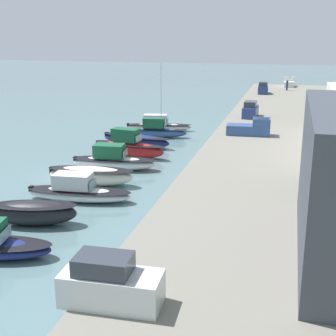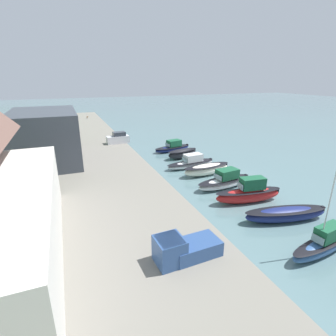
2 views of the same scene
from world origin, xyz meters
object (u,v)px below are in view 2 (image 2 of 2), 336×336
Objects in this scene: moored_boat_6 at (191,163)px; dog_on_quay at (87,117)px; moored_boat_1 at (324,243)px; moored_boat_8 at (173,147)px; moored_boat_2 at (286,214)px; pickup_truck_0 at (182,249)px; parked_car_1 at (118,138)px; moored_boat_5 at (207,169)px; moored_boat_4 at (225,181)px; moored_boat_7 at (182,153)px; moored_boat_3 at (249,193)px.

moored_boat_6 is 50.53m from dog_on_quay.
moored_boat_1 is 1.16× the size of moored_boat_8.
moored_boat_2 is 1.82× the size of pickup_truck_0.
moored_boat_1 reaches higher than parked_car_1.
moored_boat_2 is 33.92m from parked_car_1.
moored_boat_1 is 1.03× the size of moored_boat_2.
moored_boat_8 is at bearing -10.93° from moored_boat_6.
pickup_truck_0 is (-17.13, 11.81, 1.34)m from moored_boat_5.
moored_boat_4 is 1.33× the size of moored_boat_7.
moored_boat_7 is 0.79× the size of moored_boat_8.
moored_boat_6 is (3.78, 0.59, -0.09)m from moored_boat_5.
moored_boat_7 is 4.81m from moored_boat_8.
moored_boat_3 is at bearing 21.81° from moored_boat_2.
parked_car_1 is at bearing 6.27° from moored_boat_1.
moored_boat_1 is 5.05m from moored_boat_2.
parked_car_1 is at bearing 29.20° from moored_boat_2.
moored_boat_8 is 1.82× the size of parked_car_1.
moored_boat_4 is (9.33, 0.87, 0.13)m from moored_boat_2.
moored_boat_8 reaches higher than moored_boat_7.
moored_boat_7 is (27.88, -0.33, -0.01)m from moored_boat_1.
moored_boat_8 is (32.68, -0.54, -0.12)m from moored_boat_1.
moored_boat_6 is at bearing -47.41° from dog_on_quay.
moored_boat_7 is 7.27× the size of dog_on_quay.
moored_boat_1 is 11.89m from pickup_truck_0.
pickup_truck_0 is at bearing 173.09° from parked_car_1.
pickup_truck_0 reaches higher than moored_boat_4.
moored_boat_4 is 1.09× the size of moored_boat_5.
parked_car_1 reaches higher than moored_boat_5.
moored_boat_6 is 9.93× the size of dog_on_quay.
moored_boat_3 is at bearing 169.13° from moored_boat_8.
pickup_truck_0 is at bearing 131.46° from moored_boat_3.
moored_boat_4 is 8.62m from moored_boat_6.
moored_boat_5 is 13.57m from moored_boat_8.
moored_boat_8 is (13.56, -0.38, -0.09)m from moored_boat_5.
moored_boat_5 is 8.93× the size of dog_on_quay.
moored_boat_4 is 18.40m from moored_boat_8.
parked_car_1 is (32.44, 9.77, 1.55)m from moored_boat_2.
moored_boat_5 is at bearing 166.26° from moored_boat_7.
moored_boat_4 is at bearing -46.55° from pickup_truck_0.
dog_on_quay reaches higher than moored_boat_2.
moored_boat_4 is 59.05m from dog_on_quay.
moored_boat_4 is at bearing 166.21° from moored_boat_7.
moored_boat_8 is (23.03, -0.40, -0.34)m from moored_boat_3.
moored_boat_2 is at bearing -79.68° from pickup_truck_0.
dog_on_quay is at bearing 22.64° from moored_boat_2.
moored_boat_6 reaches higher than dog_on_quay.
moored_boat_3 is 29.20m from parked_car_1.
moored_boat_2 is 1.13× the size of moored_boat_8.
moored_boat_8 is at bearing -43.19° from dog_on_quay.
moored_boat_8 is at bearing 7.47° from moored_boat_3.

